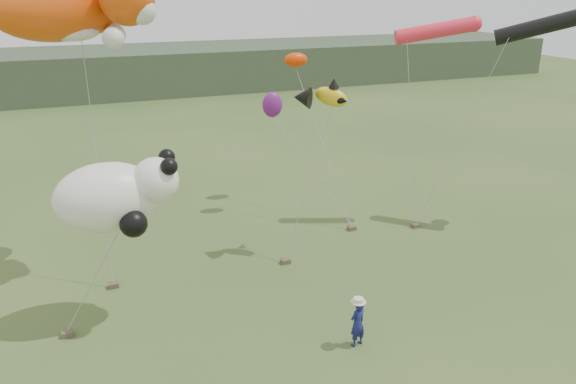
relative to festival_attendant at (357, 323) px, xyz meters
name	(u,v)px	position (x,y,z in m)	size (l,w,h in m)	color
ground	(365,334)	(0.50, 0.38, -0.73)	(120.00, 120.00, 0.00)	#385123
headland	(110,72)	(-2.61, 45.07, 1.19)	(90.00, 13.00, 4.00)	#2D3D28
festival_attendant	(357,323)	(0.00, 0.00, 0.00)	(0.53, 0.35, 1.46)	navy
sandbag_anchors	(264,261)	(-0.79, 5.78, -0.64)	(14.47, 4.00, 0.17)	brown
cat_kite	(76,6)	(-6.24, 7.97, 8.43)	(6.28, 4.01, 2.67)	#DA470B
fish_kite	(321,96)	(1.59, 6.20, 5.32)	(2.21, 1.43, 1.12)	gold
tube_kites	(501,27)	(9.55, 6.41, 7.50)	(7.25, 3.97, 1.59)	black
panda_kite	(116,195)	(-5.93, 3.97, 3.35)	(3.58, 2.32, 2.23)	white
misc_kites	(283,85)	(2.16, 11.40, 4.90)	(2.68, 1.99, 2.57)	#F13403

